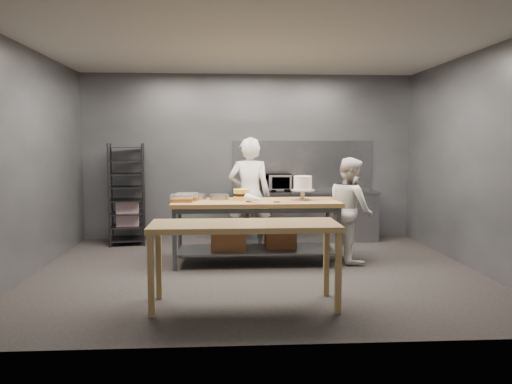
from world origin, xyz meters
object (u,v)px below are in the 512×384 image
work_table (254,224)px  frosted_cake_stand (303,185)px  near_counter (244,231)px  layer_cake (241,195)px  speed_rack (127,195)px  chef_behind (250,195)px  microwave (277,183)px  chef_right (350,209)px

work_table → frosted_cake_stand: 0.92m
near_counter → layer_cake: layer_cake is taller
near_counter → speed_rack: (-1.91, 3.52, 0.04)m
chef_behind → layer_cake: 0.67m
speed_rack → frosted_cake_stand: size_ratio=4.94×
work_table → speed_rack: size_ratio=1.37×
microwave → layer_cake: 1.72m
layer_cake → speed_rack: bearing=142.3°
speed_rack → chef_right: size_ratio=1.13×
chef_behind → work_table: bearing=99.3°
frosted_cake_stand → layer_cake: bearing=174.9°
speed_rack → microwave: speed_rack is taller
speed_rack → chef_right: speed_rack is taller
work_table → microwave: size_ratio=4.43×
microwave → speed_rack: bearing=-178.3°
work_table → chef_right: 1.45m
work_table → frosted_cake_stand: bearing=-0.2°
chef_right → microwave: (-0.93, 1.62, 0.28)m
chef_right → layer_cake: size_ratio=6.65×
speed_rack → frosted_cake_stand: speed_rack is taller
layer_cake → work_table: bearing=-23.7°
speed_rack → layer_cake: size_ratio=7.52×
chef_right → layer_cake: (-1.61, 0.04, 0.23)m
speed_rack → chef_behind: bearing=-22.2°
near_counter → frosted_cake_stand: bearing=64.4°
chef_right → near_counter: bearing=128.4°
microwave → frosted_cake_stand: 1.68m
near_counter → microwave: size_ratio=3.69×
frosted_cake_stand → speed_rack: bearing=150.9°
near_counter → chef_behind: (0.18, 2.66, 0.11)m
near_counter → chef_behind: chef_behind is taller
work_table → near_counter: bearing=-96.2°
work_table → frosted_cake_stand: (0.71, -0.00, 0.57)m
near_counter → work_table: bearing=83.8°
chef_behind → chef_right: size_ratio=1.19×
frosted_cake_stand → layer_cake: (-0.89, 0.08, -0.15)m
work_table → frosted_cake_stand: frosted_cake_stand is taller
chef_behind → frosted_cake_stand: (0.74, -0.73, 0.22)m
chef_right → layer_cake: chef_right is taller
work_table → speed_rack: speed_rack is taller
chef_right → frosted_cake_stand: chef_right is taller
work_table → chef_behind: (-0.03, 0.72, 0.35)m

